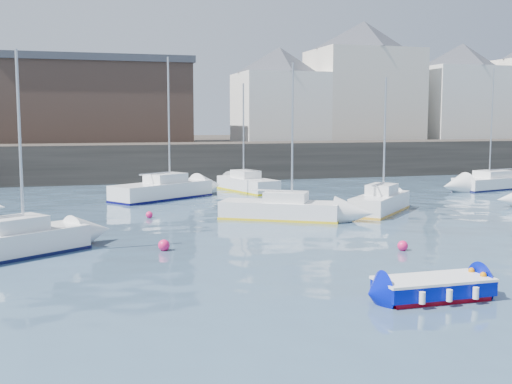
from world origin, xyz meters
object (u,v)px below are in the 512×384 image
object	(u,v)px
sailboat_a	(10,243)
sailboat_b	(281,209)
blue_dinghy	(433,287)
sailboat_c	(380,202)
buoy_near	(164,250)
sailboat_g	(495,182)
sailboat_h	(162,190)
sailboat_f	(247,184)
buoy_mid	(403,250)
buoy_far	(149,218)

from	to	relation	value
sailboat_a	sailboat_b	bearing A→B (deg)	24.72
blue_dinghy	sailboat_c	size ratio (longest dim) A/B	0.45
buoy_near	sailboat_b	bearing A→B (deg)	41.93
sailboat_g	sailboat_h	distance (m)	23.70
sailboat_b	buoy_near	distance (m)	9.05
sailboat_b	sailboat_h	size ratio (longest dim) A/B	0.87
sailboat_f	sailboat_h	xyz separation A→B (m)	(-6.27, -2.61, 0.05)
sailboat_f	sailboat_g	world-z (taller)	sailboat_g
sailboat_b	sailboat_a	bearing A→B (deg)	-155.28
sailboat_g	buoy_mid	distance (m)	24.53
sailboat_c	buoy_mid	bearing A→B (deg)	-112.42
sailboat_g	buoy_mid	size ratio (longest dim) A/B	21.27
sailboat_h	buoy_far	xyz separation A→B (m)	(-1.74, -7.59, -0.57)
blue_dinghy	sailboat_g	xyz separation A→B (m)	(19.68, 23.71, 0.14)
blue_dinghy	buoy_far	world-z (taller)	blue_dinghy
buoy_far	buoy_mid	bearing A→B (deg)	-52.73
blue_dinghy	buoy_far	xyz separation A→B (m)	(-5.75, 17.04, -0.34)
sailboat_c	buoy_far	distance (m)	12.19
blue_dinghy	sailboat_a	size ratio (longest dim) A/B	0.43
sailboat_a	sailboat_b	distance (m)	13.45
blue_dinghy	buoy_near	xyz separation A→B (m)	(-6.21, 8.74, -0.34)
blue_dinghy	sailboat_f	size ratio (longest dim) A/B	0.44
sailboat_g	sailboat_c	bearing A→B (deg)	-148.12
sailboat_a	buoy_mid	size ratio (longest dim) A/B	18.67
sailboat_g	buoy_near	size ratio (longest dim) A/B	19.12
sailboat_b	buoy_near	size ratio (longest dim) A/B	17.31
blue_dinghy	sailboat_b	distance (m)	14.79
sailboat_g	sailboat_f	bearing A→B (deg)	168.53
sailboat_g	buoy_mid	xyz separation A→B (m)	(-17.16, -17.52, -0.48)
sailboat_f	buoy_near	xyz separation A→B (m)	(-8.47, -18.50, -0.52)
blue_dinghy	buoy_far	distance (m)	17.99
sailboat_a	sailboat_g	size ratio (longest dim) A/B	0.88
sailboat_c	buoy_far	bearing A→B (deg)	172.24
sailboat_g	sailboat_h	xyz separation A→B (m)	(-23.69, 0.92, 0.09)
sailboat_c	sailboat_b	bearing A→B (deg)	-173.91
buoy_near	buoy_mid	xyz separation A→B (m)	(8.72, -2.56, 0.00)
sailboat_a	buoy_far	distance (m)	9.90
sailboat_h	buoy_far	bearing A→B (deg)	-102.92
blue_dinghy	sailboat_g	world-z (taller)	sailboat_g
sailboat_c	buoy_mid	size ratio (longest dim) A/B	17.95
sailboat_a	sailboat_g	bearing A→B (deg)	24.88
sailboat_c	sailboat_f	bearing A→B (deg)	108.92
sailboat_c	buoy_far	world-z (taller)	sailboat_c
buoy_far	buoy_near	bearing A→B (deg)	-93.17
sailboat_a	buoy_far	xyz separation A→B (m)	(5.95, 7.89, -0.52)
sailboat_g	buoy_far	xyz separation A→B (m)	(-25.43, -6.66, -0.48)
sailboat_a	sailboat_f	distance (m)	22.85
blue_dinghy	buoy_near	distance (m)	10.73
sailboat_b	buoy_far	world-z (taller)	sailboat_b
buoy_near	buoy_mid	bearing A→B (deg)	-16.34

